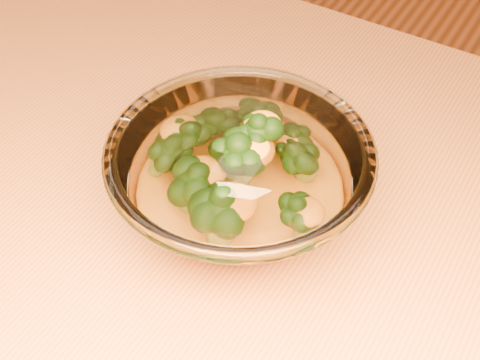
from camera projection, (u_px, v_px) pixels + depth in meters
name	position (u px, v px, depth m)	size (l,w,h in m)	color
table	(249.00, 311.00, 0.68)	(1.20, 0.80, 0.75)	#BE6239
glass_bowl	(240.00, 184.00, 0.59)	(0.23, 0.23, 0.10)	white
cheese_sauce	(240.00, 200.00, 0.61)	(0.13, 0.13, 0.04)	orange
broccoli_heap	(233.00, 164.00, 0.59)	(0.17, 0.17, 0.08)	black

